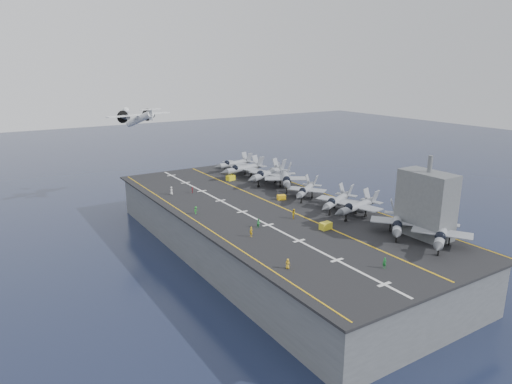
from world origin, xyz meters
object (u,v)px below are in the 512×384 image
transport_plane (140,119)px  island_superstructure (427,196)px  fighter_jet_0 (442,233)px  tow_cart_a (326,226)px

transport_plane → island_superstructure: bearing=-73.3°
fighter_jet_0 → tow_cart_a: (-10.98, 17.40, -1.93)m
island_superstructure → fighter_jet_0: island_superstructure is taller
fighter_jet_0 → tow_cart_a: fighter_jet_0 is taller
fighter_jet_0 → transport_plane: (-22.91, 88.39, 12.51)m
island_superstructure → fighter_jet_0: size_ratio=0.83×
island_superstructure → fighter_jet_0: bearing=-110.9°
tow_cart_a → transport_plane: transport_plane is taller
tow_cart_a → fighter_jet_0: bearing=-57.7°
island_superstructure → transport_plane: transport_plane is taller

